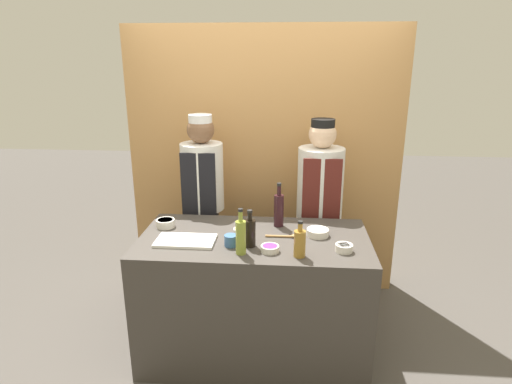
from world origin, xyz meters
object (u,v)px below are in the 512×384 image
at_px(sauce_bowl_yellow, 242,231).
at_px(cutting_board, 186,241).
at_px(sauce_bowl_white, 165,223).
at_px(cup_blue, 231,240).
at_px(bottle_soy, 250,232).
at_px(chef_left, 203,205).
at_px(sauce_bowl_purple, 270,248).
at_px(bottle_oil, 241,236).
at_px(wooden_spoon, 286,236).
at_px(chef_right, 319,211).
at_px(sauce_bowl_red, 318,232).
at_px(sauce_bowl_orange, 344,248).
at_px(bottle_wine, 279,209).
at_px(bottle_vinegar, 300,243).

xyz_separation_m(sauce_bowl_yellow, cutting_board, (-0.36, -0.17, -0.01)).
distance_m(sauce_bowl_white, cup_blue, 0.60).
xyz_separation_m(bottle_soy, chef_left, (-0.47, 0.80, -0.10)).
bearing_deg(sauce_bowl_purple, bottle_oil, -167.29).
distance_m(wooden_spoon, chef_right, 0.69).
relative_size(sauce_bowl_red, cup_blue, 1.79).
bearing_deg(sauce_bowl_orange, chef_left, 142.46).
bearing_deg(cutting_board, chef_left, 92.39).
bearing_deg(bottle_oil, bottle_wine, 65.35).
bearing_deg(cup_blue, sauce_bowl_white, 151.00).
xyz_separation_m(sauce_bowl_orange, chef_right, (-0.11, 0.84, -0.06)).
xyz_separation_m(sauce_bowl_red, sauce_bowl_yellow, (-0.54, -0.02, -0.00)).
height_order(chef_left, chef_right, chef_left).
bearing_deg(bottle_oil, sauce_bowl_white, 146.54).
bearing_deg(sauce_bowl_red, chef_left, 147.67).
height_order(sauce_bowl_yellow, bottle_oil, bottle_oil).
distance_m(sauce_bowl_orange, bottle_soy, 0.62).
xyz_separation_m(sauce_bowl_orange, cutting_board, (-1.05, 0.06, -0.02)).
relative_size(sauce_bowl_purple, bottle_vinegar, 0.50).
relative_size(sauce_bowl_red, chef_left, 0.09).
bearing_deg(sauce_bowl_yellow, chef_right, 46.17).
bearing_deg(cup_blue, cutting_board, 173.54).
bearing_deg(cutting_board, cup_blue, -6.46).
distance_m(sauce_bowl_red, bottle_oil, 0.61).
bearing_deg(sauce_bowl_orange, bottle_soy, 176.72).
bearing_deg(sauce_bowl_red, sauce_bowl_purple, -138.38).
bearing_deg(sauce_bowl_purple, cup_blue, 165.60).
distance_m(bottle_wine, bottle_oil, 0.54).
relative_size(wooden_spoon, chef_right, 0.14).
height_order(sauce_bowl_red, bottle_vinegar, bottle_vinegar).
height_order(bottle_vinegar, cup_blue, bottle_vinegar).
bearing_deg(bottle_oil, bottle_soy, 68.40).
distance_m(sauce_bowl_purple, sauce_bowl_orange, 0.48).
bearing_deg(wooden_spoon, chef_left, 138.04).
xyz_separation_m(sauce_bowl_white, sauce_bowl_orange, (1.27, -0.32, -0.00)).
height_order(sauce_bowl_white, chef_left, chef_left).
bearing_deg(chef_left, sauce_bowl_orange, -37.54).
bearing_deg(sauce_bowl_purple, cutting_board, 169.87).
bearing_deg(chef_left, cutting_board, -87.61).
distance_m(cutting_board, bottle_oil, 0.43).
bearing_deg(bottle_soy, chef_right, 57.73).
bearing_deg(chef_right, sauce_bowl_white, -156.00).
height_order(sauce_bowl_yellow, bottle_wine, bottle_wine).
height_order(sauce_bowl_red, sauce_bowl_orange, same).
bearing_deg(wooden_spoon, sauce_bowl_white, 172.06).
bearing_deg(bottle_vinegar, sauce_bowl_yellow, 141.32).
bearing_deg(bottle_oil, bottle_vinegar, -1.83).
height_order(bottle_oil, wooden_spoon, bottle_oil).
bearing_deg(sauce_bowl_red, wooden_spoon, -167.06).
xyz_separation_m(sauce_bowl_orange, cup_blue, (-0.74, 0.03, 0.01)).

